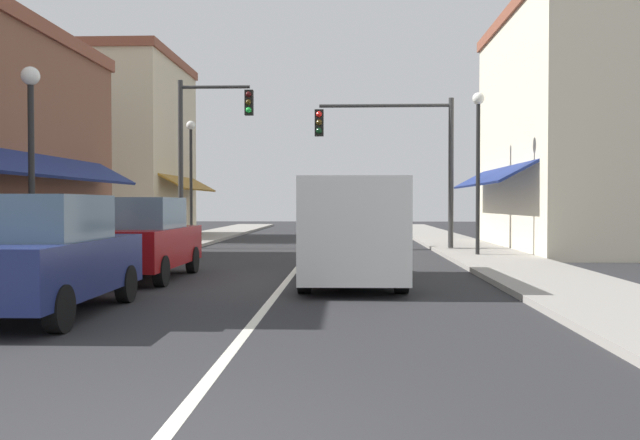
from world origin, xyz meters
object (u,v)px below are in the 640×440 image
at_px(van_in_lane, 351,228).
at_px(street_lamp_left_far, 191,162).
at_px(traffic_signal_mast_arm, 402,147).
at_px(street_lamp_left_near, 31,137).
at_px(parked_car_nearest_left, 43,256).
at_px(street_lamp_right_mid, 478,147).
at_px(traffic_signal_left_corner, 203,139).
at_px(parked_car_second_left, 142,239).

bearing_deg(van_in_lane, street_lamp_left_far, 114.57).
bearing_deg(traffic_signal_mast_arm, street_lamp_left_near, -127.35).
distance_m(parked_car_nearest_left, street_lamp_right_mid, 13.86).
relative_size(street_lamp_right_mid, street_lamp_left_far, 1.00).
distance_m(van_in_lane, street_lamp_left_near, 6.54).
height_order(parked_car_nearest_left, street_lamp_right_mid, street_lamp_right_mid).
bearing_deg(parked_car_nearest_left, street_lamp_left_near, 116.64).
height_order(parked_car_nearest_left, street_lamp_left_far, street_lamp_left_far).
relative_size(street_lamp_left_near, street_lamp_left_far, 0.87).
distance_m(parked_car_nearest_left, traffic_signal_left_corner, 15.22).
bearing_deg(street_lamp_left_far, traffic_signal_mast_arm, -25.23).
height_order(parked_car_second_left, van_in_lane, van_in_lane).
height_order(parked_car_nearest_left, street_lamp_left_near, street_lamp_left_near).
bearing_deg(parked_car_nearest_left, van_in_lane, 42.81).
bearing_deg(van_in_lane, parked_car_nearest_left, -137.60).
xyz_separation_m(traffic_signal_mast_arm, traffic_signal_left_corner, (-7.07, 1.13, 0.39)).
height_order(traffic_signal_mast_arm, street_lamp_right_mid, traffic_signal_mast_arm).
distance_m(parked_car_second_left, street_lamp_right_mid, 10.54).
distance_m(parked_car_nearest_left, traffic_signal_mast_arm, 15.36).
bearing_deg(parked_car_second_left, street_lamp_right_mid, 35.74).
relative_size(parked_car_nearest_left, street_lamp_left_near, 0.96).
xyz_separation_m(parked_car_second_left, traffic_signal_left_corner, (-0.79, 10.06, 3.10)).
bearing_deg(parked_car_nearest_left, street_lamp_right_mid, 51.80).
bearing_deg(parked_car_second_left, van_in_lane, -6.93).
xyz_separation_m(parked_car_nearest_left, traffic_signal_left_corner, (-0.80, 14.88, 3.10)).
xyz_separation_m(parked_car_second_left, van_in_lane, (4.52, -0.55, 0.27)).
bearing_deg(street_lamp_right_mid, parked_car_second_left, -144.24).
relative_size(van_in_lane, traffic_signal_mast_arm, 1.00).
xyz_separation_m(van_in_lane, street_lamp_right_mid, (3.80, 6.54, 2.17)).
xyz_separation_m(parked_car_nearest_left, van_in_lane, (4.51, 4.28, 0.27)).
bearing_deg(van_in_lane, parked_car_second_left, 172.03).
relative_size(traffic_signal_mast_arm, traffic_signal_left_corner, 0.86).
xyz_separation_m(traffic_signal_left_corner, street_lamp_right_mid, (9.12, -4.07, -0.66)).
distance_m(parked_car_second_left, street_lamp_left_far, 13.14).
bearing_deg(street_lamp_left_far, parked_car_second_left, -81.67).
bearing_deg(van_in_lane, street_lamp_left_near, -172.17).
bearing_deg(traffic_signal_left_corner, parked_car_second_left, -85.49).
bearing_deg(street_lamp_left_near, street_lamp_left_far, 90.70).
height_order(street_lamp_left_near, street_lamp_right_mid, street_lamp_right_mid).
height_order(traffic_signal_mast_arm, street_lamp_left_far, traffic_signal_mast_arm).
bearing_deg(van_in_lane, traffic_signal_mast_arm, 78.42).
xyz_separation_m(parked_car_second_left, street_lamp_left_near, (-1.70, -1.52, 2.06)).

